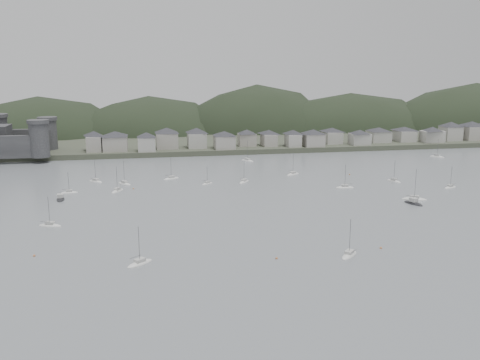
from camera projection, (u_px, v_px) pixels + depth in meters
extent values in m
plane|color=slate|center=(293.00, 262.00, 135.62)|extent=(900.00, 900.00, 0.00)
cube|color=#383D2D|center=(190.00, 129.00, 418.63)|extent=(900.00, 250.00, 3.00)
ellipsoid|color=black|center=(42.00, 152.00, 378.84)|extent=(138.98, 92.48, 81.13)
ellipsoid|color=black|center=(150.00, 148.00, 393.94)|extent=(132.08, 90.41, 79.74)
ellipsoid|color=black|center=(256.00, 149.00, 409.62)|extent=(133.88, 88.37, 101.41)
ellipsoid|color=black|center=(349.00, 144.00, 417.95)|extent=(165.81, 81.78, 82.55)
ellipsoid|color=black|center=(471.00, 144.00, 435.90)|extent=(177.60, 96.61, 102.57)
cylinder|color=#323234|center=(39.00, 140.00, 275.84)|extent=(10.00, 10.00, 18.00)
cylinder|color=#323234|center=(48.00, 135.00, 302.83)|extent=(10.00, 10.00, 17.00)
cube|color=#323234|center=(44.00, 142.00, 289.92)|extent=(3.50, 30.00, 12.00)
cube|color=#A19D93|center=(95.00, 144.00, 297.06)|extent=(8.34, 12.91, 8.59)
pyramid|color=#252529|center=(94.00, 134.00, 295.83)|extent=(15.78, 15.78, 3.01)
cube|color=#A19D93|center=(115.00, 143.00, 298.58)|extent=(13.68, 13.35, 8.36)
pyramid|color=#252529|center=(115.00, 134.00, 297.39)|extent=(20.07, 20.07, 2.93)
cube|color=#B1AFA6|center=(147.00, 144.00, 296.74)|extent=(9.78, 10.20, 8.08)
pyramid|color=#252529|center=(146.00, 135.00, 295.58)|extent=(14.83, 14.83, 2.83)
cube|color=#A19D93|center=(167.00, 140.00, 308.06)|extent=(12.59, 13.33, 9.09)
pyramid|color=#252529|center=(167.00, 130.00, 306.76)|extent=(19.24, 19.24, 3.18)
cube|color=#B1AFA6|center=(197.00, 140.00, 309.82)|extent=(10.74, 12.17, 8.87)
pyramid|color=#252529|center=(197.00, 130.00, 308.56)|extent=(17.01, 17.01, 3.10)
cube|color=#A19D93|center=(224.00, 142.00, 306.48)|extent=(11.63, 12.09, 7.69)
pyramid|color=#252529|center=(224.00, 133.00, 305.38)|extent=(17.61, 17.61, 2.69)
cube|color=#A19D93|center=(247.00, 140.00, 317.61)|extent=(10.37, 9.35, 7.44)
pyramid|color=#252529|center=(247.00, 132.00, 316.54)|extent=(14.65, 14.65, 2.60)
cube|color=#A19D93|center=(269.00, 140.00, 317.75)|extent=(8.24, 12.20, 7.22)
pyramid|color=#252529|center=(269.00, 132.00, 316.72)|extent=(15.17, 15.17, 2.53)
cube|color=#B1AFA6|center=(293.00, 140.00, 315.20)|extent=(8.06, 10.91, 7.46)
pyramid|color=#252529|center=(293.00, 132.00, 314.14)|extent=(14.08, 14.08, 2.61)
cube|color=#A19D93|center=(313.00, 140.00, 315.98)|extent=(11.73, 11.78, 7.66)
pyramid|color=#252529|center=(313.00, 131.00, 314.89)|extent=(17.46, 17.46, 2.68)
cube|color=#B1AFA6|center=(332.00, 137.00, 328.34)|extent=(10.19, 13.02, 7.33)
pyramid|color=#252529|center=(332.00, 130.00, 327.30)|extent=(17.23, 17.23, 2.57)
cube|color=#B1AFA6|center=(360.00, 139.00, 322.60)|extent=(11.70, 9.81, 6.88)
pyramid|color=#252529|center=(360.00, 132.00, 321.62)|extent=(15.97, 15.97, 2.41)
cube|color=#B1AFA6|center=(379.00, 137.00, 334.14)|extent=(12.83, 12.48, 7.00)
pyramid|color=#252529|center=(379.00, 129.00, 333.14)|extent=(18.79, 18.79, 2.45)
cube|color=#B1AFA6|center=(404.00, 136.00, 337.96)|extent=(11.07, 13.50, 6.97)
pyramid|color=#252529|center=(405.00, 129.00, 336.96)|extent=(18.25, 18.25, 2.44)
cube|color=#B1AFA6|center=(432.00, 136.00, 333.30)|extent=(13.75, 9.12, 7.34)
pyramid|color=#252529|center=(433.00, 129.00, 332.25)|extent=(16.97, 16.97, 2.57)
cube|color=#B1AFA6|center=(450.00, 133.00, 342.16)|extent=(11.37, 11.57, 9.05)
pyramid|color=#252529|center=(451.00, 124.00, 340.87)|extent=(17.03, 17.03, 3.17)
cube|color=#A19D93|center=(471.00, 133.00, 344.26)|extent=(12.07, 13.43, 9.09)
pyramid|color=#252529|center=(472.00, 124.00, 342.96)|extent=(18.93, 18.93, 3.18)
ellipsoid|color=silver|center=(96.00, 182.00, 230.88)|extent=(7.45, 7.60, 1.61)
cube|color=#B6B5B1|center=(96.00, 179.00, 230.65)|extent=(3.24, 3.27, 0.70)
cylinder|color=#3F3F42|center=(95.00, 170.00, 229.79)|extent=(0.12, 0.12, 10.09)
cylinder|color=#3F3F42|center=(93.00, 179.00, 229.35)|extent=(2.59, 2.69, 0.10)
ellipsoid|color=silver|center=(69.00, 193.00, 210.14)|extent=(7.01, 2.76, 1.37)
cube|color=#B6B5B1|center=(69.00, 191.00, 209.93)|extent=(2.51, 1.70, 0.70)
cylinder|color=#3F3F42|center=(69.00, 182.00, 209.20)|extent=(0.12, 0.12, 8.55)
cylinder|color=#3F3F42|center=(66.00, 189.00, 209.69)|extent=(3.08, 0.36, 0.10)
ellipsoid|color=silver|center=(394.00, 181.00, 231.62)|extent=(5.13, 7.87, 1.51)
cube|color=#B6B5B1|center=(394.00, 179.00, 231.40)|extent=(2.55, 3.07, 0.70)
cylinder|color=#3F3F42|center=(394.00, 171.00, 230.59)|extent=(0.12, 0.12, 9.41)
cylinder|color=#3F3F42|center=(394.00, 179.00, 229.98)|extent=(1.40, 3.16, 0.10)
ellipsoid|color=silver|center=(345.00, 188.00, 219.07)|extent=(8.19, 3.47, 1.59)
cube|color=#B6B5B1|center=(345.00, 185.00, 218.84)|extent=(2.97, 2.07, 0.70)
cylinder|color=#3F3F42|center=(345.00, 176.00, 217.99)|extent=(0.12, 0.12, 9.93)
cylinder|color=#3F3F42|center=(348.00, 184.00, 219.14)|extent=(3.56, 0.52, 0.10)
ellipsoid|color=silver|center=(414.00, 200.00, 199.48)|extent=(9.88, 6.54, 1.89)
cube|color=#B6B5B1|center=(415.00, 196.00, 199.21)|extent=(3.87, 3.23, 0.70)
cylinder|color=#3F3F42|center=(415.00, 184.00, 198.19)|extent=(0.12, 0.12, 11.83)
cylinder|color=#3F3F42|center=(412.00, 196.00, 198.16)|extent=(3.95, 1.78, 0.10)
ellipsoid|color=silver|center=(247.00, 161.00, 282.99)|extent=(7.17, 8.83, 1.75)
cube|color=#B6B5B1|center=(247.00, 159.00, 282.74)|extent=(3.29, 3.61, 0.70)
cylinder|color=#3F3F42|center=(247.00, 151.00, 281.80)|extent=(0.12, 0.12, 10.93)
cylinder|color=#3F3F42|center=(248.00, 157.00, 284.04)|extent=(2.26, 3.33, 0.10)
ellipsoid|color=silver|center=(244.00, 182.00, 230.27)|extent=(6.73, 7.57, 1.54)
cube|color=#B6B5B1|center=(244.00, 180.00, 230.04)|extent=(3.01, 3.17, 0.70)
cylinder|color=#3F3F42|center=(244.00, 171.00, 229.22)|extent=(0.12, 0.12, 9.64)
cylinder|color=#3F3F42|center=(242.00, 178.00, 230.81)|extent=(2.24, 2.78, 0.10)
ellipsoid|color=silver|center=(293.00, 175.00, 246.63)|extent=(8.36, 6.95, 1.67)
cube|color=#B6B5B1|center=(293.00, 172.00, 246.39)|extent=(3.44, 3.17, 0.70)
cylinder|color=#3F3F42|center=(293.00, 163.00, 245.50)|extent=(0.12, 0.12, 10.42)
cylinder|color=#3F3F42|center=(290.00, 171.00, 246.87)|extent=(3.14, 2.23, 0.10)
ellipsoid|color=silver|center=(207.00, 184.00, 226.73)|extent=(5.98, 5.15, 1.21)
cube|color=#B6B5B1|center=(207.00, 182.00, 226.54)|extent=(2.48, 2.32, 0.70)
cylinder|color=#3F3F42|center=(207.00, 175.00, 225.91)|extent=(0.12, 0.12, 7.53)
cylinder|color=#3F3F42|center=(205.00, 180.00, 226.89)|extent=(2.23, 1.70, 0.10)
ellipsoid|color=silver|center=(349.00, 256.00, 139.88)|extent=(7.57, 7.60, 1.63)
cube|color=#B6B5B1|center=(349.00, 252.00, 139.65)|extent=(3.27, 3.28, 0.70)
cylinder|color=#3F3F42|center=(350.00, 237.00, 138.78)|extent=(0.12, 0.12, 10.16)
cylinder|color=#3F3F42|center=(354.00, 251.00, 138.72)|extent=(2.65, 2.67, 0.10)
ellipsoid|color=silver|center=(125.00, 184.00, 226.15)|extent=(7.11, 8.14, 1.65)
cube|color=#B6B5B1|center=(124.00, 182.00, 225.92)|extent=(3.19, 3.39, 0.70)
cylinder|color=#3F3F42|center=(124.00, 172.00, 225.03)|extent=(0.12, 0.12, 10.30)
cylinder|color=#3F3F42|center=(122.00, 181.00, 224.51)|extent=(2.34, 3.00, 0.10)
ellipsoid|color=silver|center=(140.00, 264.00, 133.94)|extent=(7.80, 6.98, 1.59)
cube|color=#B6B5B1|center=(140.00, 260.00, 133.71)|extent=(3.27, 3.11, 0.70)
cylinder|color=#3F3F42|center=(139.00, 245.00, 132.85)|extent=(0.12, 0.12, 9.95)
cylinder|color=#3F3F42|center=(135.00, 257.00, 134.25)|extent=(2.85, 2.32, 0.10)
ellipsoid|color=silver|center=(117.00, 191.00, 213.03)|extent=(6.21, 8.56, 1.66)
cube|color=#B6B5B1|center=(117.00, 189.00, 212.79)|extent=(2.96, 3.41, 0.70)
cylinder|color=#3F3F42|center=(117.00, 179.00, 211.90)|extent=(0.12, 0.12, 10.35)
cylinder|color=#3F3F42|center=(119.00, 188.00, 211.53)|extent=(1.83, 3.34, 0.10)
ellipsoid|color=silver|center=(437.00, 157.00, 295.40)|extent=(7.37, 7.79, 1.63)
cube|color=#B6B5B1|center=(437.00, 155.00, 295.16)|extent=(3.23, 3.31, 0.70)
cylinder|color=#3F3F42|center=(438.00, 148.00, 294.29)|extent=(0.12, 0.12, 10.17)
cylinder|color=#3F3F42|center=(437.00, 154.00, 293.82)|extent=(2.52, 2.79, 0.10)
ellipsoid|color=silver|center=(171.00, 179.00, 236.85)|extent=(8.17, 5.77, 1.57)
cube|color=#B6B5B1|center=(171.00, 177.00, 236.62)|extent=(3.24, 2.78, 0.70)
cylinder|color=#3F3F42|center=(171.00, 168.00, 235.77)|extent=(0.12, 0.12, 9.84)
cylinder|color=#3F3F42|center=(168.00, 175.00, 236.88)|extent=(3.21, 1.67, 0.10)
ellipsoid|color=silver|center=(450.00, 188.00, 219.46)|extent=(7.47, 4.83, 1.43)
cube|color=#B6B5B1|center=(450.00, 185.00, 219.24)|extent=(2.91, 2.40, 0.70)
cylinder|color=#3F3F42|center=(451.00, 177.00, 218.48)|extent=(0.12, 0.12, 8.93)
cylinder|color=#3F3F42|center=(454.00, 184.00, 218.87)|extent=(3.01, 1.31, 0.10)
ellipsoid|color=silver|center=(50.00, 226.00, 166.14)|extent=(8.09, 4.82, 1.54)
cube|color=#B6B5B1|center=(50.00, 223.00, 165.91)|extent=(3.10, 2.48, 0.70)
cylinder|color=#3F3F42|center=(49.00, 211.00, 165.09)|extent=(0.12, 0.12, 9.63)
cylinder|color=#3F3F42|center=(45.00, 222.00, 165.13)|extent=(3.31, 1.22, 0.10)
ellipsoid|color=black|center=(413.00, 204.00, 193.32)|extent=(5.77, 8.92, 1.85)
cube|color=#B6B5B1|center=(414.00, 200.00, 192.98)|extent=(3.08, 3.18, 1.40)
cylinder|color=#3F3F42|center=(414.00, 197.00, 192.79)|extent=(0.10, 0.10, 1.20)
ellipsoid|color=black|center=(61.00, 200.00, 199.51)|extent=(3.42, 8.17, 1.76)
cube|color=#B6B5B1|center=(60.00, 196.00, 199.19)|extent=(2.40, 2.54, 1.40)
cylinder|color=#3F3F42|center=(60.00, 193.00, 199.00)|extent=(0.10, 0.10, 1.20)
sphere|color=#C37341|center=(98.00, 182.00, 229.18)|extent=(0.70, 0.70, 0.70)
sphere|color=#C37341|center=(34.00, 256.00, 139.47)|extent=(0.70, 0.70, 0.70)
sphere|color=#C37341|center=(133.00, 189.00, 217.21)|extent=(0.70, 0.70, 0.70)
sphere|color=#C37341|center=(350.00, 174.00, 246.27)|extent=(0.70, 0.70, 0.70)
sphere|color=#C37341|center=(277.00, 258.00, 137.57)|extent=(0.70, 0.70, 0.70)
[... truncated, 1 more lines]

